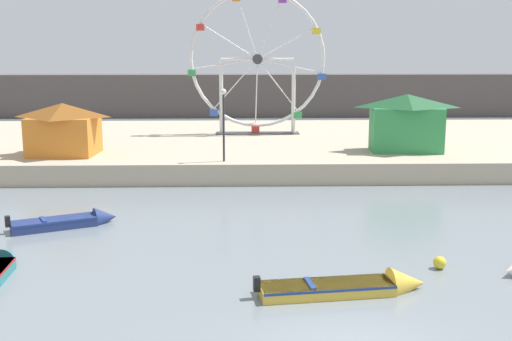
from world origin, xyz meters
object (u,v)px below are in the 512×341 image
promenade_lamp_near (224,114)px  carnival_booth_orange_canopy (63,128)px  ferris_wheel_white_frame (257,62)px  motorboat_navy_blue (71,221)px  carnival_booth_green_kiosk (406,122)px  mooring_buoy_orange (440,263)px  motorboat_mustard_yellow (358,286)px

promenade_lamp_near → carnival_booth_orange_canopy: bearing=165.2°
ferris_wheel_white_frame → carnival_booth_orange_canopy: bearing=-142.7°
motorboat_navy_blue → carnival_booth_green_kiosk: 20.88m
promenade_lamp_near → mooring_buoy_orange: promenade_lamp_near is taller
carnival_booth_orange_canopy → motorboat_mustard_yellow: bearing=-50.1°
carnival_booth_green_kiosk → mooring_buoy_orange: bearing=-96.3°
carnival_booth_orange_canopy → promenade_lamp_near: bearing=-11.1°
motorboat_mustard_yellow → promenade_lamp_near: promenade_lamp_near is taller
carnival_booth_orange_canopy → carnival_booth_green_kiosk: (20.10, 0.67, 0.21)m
motorboat_mustard_yellow → mooring_buoy_orange: 3.77m
motorboat_mustard_yellow → carnival_booth_orange_canopy: (-13.75, 18.77, 2.54)m
motorboat_mustard_yellow → ferris_wheel_white_frame: (-2.28, 27.51, 6.04)m
motorboat_mustard_yellow → carnival_booth_green_kiosk: size_ratio=1.16×
carnival_booth_green_kiosk → promenade_lamp_near: size_ratio=1.18×
mooring_buoy_orange → carnival_booth_orange_canopy: bearing=135.3°
promenade_lamp_near → motorboat_navy_blue: bearing=-125.7°
motorboat_mustard_yellow → promenade_lamp_near: 17.29m
carnival_booth_green_kiosk → promenade_lamp_near: 11.27m
promenade_lamp_near → carnival_booth_green_kiosk: bearing=16.1°
ferris_wheel_white_frame → mooring_buoy_orange: (5.44, -25.46, -6.01)m
motorboat_navy_blue → carnival_booth_orange_canopy: carnival_booth_orange_canopy is taller
ferris_wheel_white_frame → carnival_booth_orange_canopy: (-11.47, -8.74, -3.49)m
mooring_buoy_orange → motorboat_mustard_yellow: bearing=-147.0°
carnival_booth_green_kiosk → promenade_lamp_near: bearing=-159.7°
motorboat_navy_blue → promenade_lamp_near: bearing=29.5°
motorboat_navy_blue → promenade_lamp_near: promenade_lamp_near is taller
motorboat_mustard_yellow → promenade_lamp_near: bearing=97.8°
motorboat_navy_blue → mooring_buoy_orange: motorboat_navy_blue is taller
motorboat_navy_blue → mooring_buoy_orange: bearing=-46.9°
motorboat_navy_blue → ferris_wheel_white_frame: 22.37m
promenade_lamp_near → ferris_wheel_white_frame: bearing=79.0°
motorboat_navy_blue → ferris_wheel_white_frame: ferris_wheel_white_frame is taller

